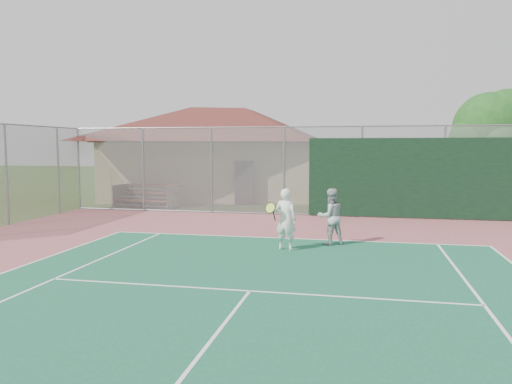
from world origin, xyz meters
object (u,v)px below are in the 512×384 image
at_px(tree, 492,131).
at_px(player_grey_back, 330,217).
at_px(clubhouse, 226,144).
at_px(bleachers, 149,195).
at_px(player_white_front, 285,220).

distance_m(tree, player_grey_back, 12.01).
relative_size(clubhouse, bleachers, 5.09).
xyz_separation_m(player_white_front, player_grey_back, (1.11, 0.97, -0.04)).
bearing_deg(tree, bleachers, -170.12).
distance_m(bleachers, player_white_front, 11.11).
relative_size(clubhouse, player_white_front, 8.90).
distance_m(clubhouse, bleachers, 6.29).
height_order(tree, player_grey_back, tree).
height_order(bleachers, tree, tree).
height_order(bleachers, player_white_front, player_white_front).
height_order(clubhouse, player_grey_back, clubhouse).
relative_size(bleachers, tree, 0.55).
distance_m(player_white_front, player_grey_back, 1.47).
relative_size(tree, player_white_front, 3.20).
relative_size(bleachers, player_grey_back, 1.82).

